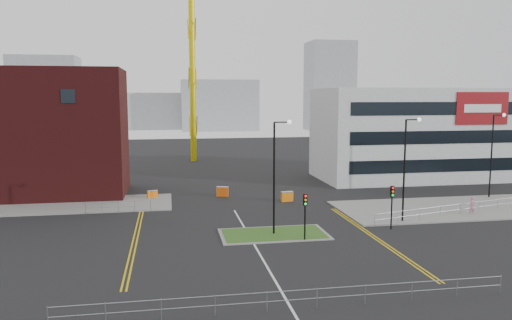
# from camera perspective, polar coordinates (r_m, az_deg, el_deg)

# --- Properties ---
(ground) EXTENTS (200.00, 200.00, 0.00)m
(ground) POSITION_cam_1_polar(r_m,az_deg,el_deg) (32.52, 1.51, -12.50)
(ground) COLOR black
(ground) RESTS_ON ground
(pavement_left) EXTENTS (28.00, 8.00, 0.12)m
(pavement_left) POSITION_cam_1_polar(r_m,az_deg,el_deg) (54.91, -24.47, -4.85)
(pavement_left) COLOR slate
(pavement_left) RESTS_ON ground
(pavement_right) EXTENTS (24.00, 10.00, 0.12)m
(pavement_right) POSITION_cam_1_polar(r_m,az_deg,el_deg) (53.33, 22.22, -5.08)
(pavement_right) COLOR slate
(pavement_right) RESTS_ON ground
(island_kerb) EXTENTS (8.60, 4.60, 0.08)m
(island_kerb) POSITION_cam_1_polar(r_m,az_deg,el_deg) (40.36, 2.05, -8.47)
(island_kerb) COLOR slate
(island_kerb) RESTS_ON ground
(grass_island) EXTENTS (8.00, 4.00, 0.12)m
(grass_island) POSITION_cam_1_polar(r_m,az_deg,el_deg) (40.36, 2.05, -8.45)
(grass_island) COLOR #274B19
(grass_island) RESTS_ON ground
(brick_building) EXTENTS (24.20, 10.07, 14.24)m
(brick_building) POSITION_cam_1_polar(r_m,az_deg,el_deg) (60.53, -26.13, 2.63)
(brick_building) COLOR #4B1214
(brick_building) RESTS_ON ground
(office_block) EXTENTS (25.00, 12.20, 12.00)m
(office_block) POSITION_cam_1_polar(r_m,az_deg,el_deg) (69.96, 17.43, 2.89)
(office_block) COLOR #B6B8BB
(office_block) RESTS_ON ground
(streetlamp_island) EXTENTS (1.46, 0.36, 9.18)m
(streetlamp_island) POSITION_cam_1_polar(r_m,az_deg,el_deg) (39.28, 2.39, -0.89)
(streetlamp_island) COLOR black
(streetlamp_island) RESTS_ON ground
(streetlamp_right_near) EXTENTS (1.46, 0.36, 9.18)m
(streetlamp_right_near) POSITION_cam_1_polar(r_m,az_deg,el_deg) (45.20, 16.87, -0.12)
(streetlamp_right_near) COLOR black
(streetlamp_right_near) RESTS_ON ground
(streetlamp_right_far) EXTENTS (1.46, 0.36, 9.18)m
(streetlamp_right_far) POSITION_cam_1_polar(r_m,az_deg,el_deg) (59.26, 25.52, 1.18)
(streetlamp_right_far) COLOR black
(streetlamp_right_far) RESTS_ON ground
(traffic_light_island) EXTENTS (0.28, 0.33, 3.65)m
(traffic_light_island) POSITION_cam_1_polar(r_m,az_deg,el_deg) (38.30, 5.64, -5.47)
(traffic_light_island) COLOR black
(traffic_light_island) RESTS_ON ground
(traffic_light_right) EXTENTS (0.28, 0.33, 3.65)m
(traffic_light_right) POSITION_cam_1_polar(r_m,az_deg,el_deg) (42.90, 15.29, -4.31)
(traffic_light_right) COLOR black
(traffic_light_right) RESTS_ON ground
(railing_front) EXTENTS (24.05, 0.05, 1.10)m
(railing_front) POSITION_cam_1_polar(r_m,az_deg,el_deg) (26.79, 4.15, -15.20)
(railing_front) COLOR gray
(railing_front) RESTS_ON ground
(railing_left) EXTENTS (6.05, 0.05, 1.10)m
(railing_left) POSITION_cam_1_polar(r_m,az_deg,el_deg) (49.31, -15.47, -4.97)
(railing_left) COLOR gray
(railing_left) RESTS_ON ground
(railing_right) EXTENTS (19.05, 5.05, 1.10)m
(railing_right) POSITION_cam_1_polar(r_m,az_deg,el_deg) (50.33, 22.32, -4.97)
(railing_right) COLOR gray
(railing_right) RESTS_ON ground
(centre_line) EXTENTS (0.15, 30.00, 0.01)m
(centre_line) POSITION_cam_1_polar(r_m,az_deg,el_deg) (34.38, 0.84, -11.38)
(centre_line) COLOR silver
(centre_line) RESTS_ON ground
(yellow_left_a) EXTENTS (0.12, 24.00, 0.01)m
(yellow_left_a) POSITION_cam_1_polar(r_m,az_deg,el_deg) (41.57, -13.71, -8.26)
(yellow_left_a) COLOR gold
(yellow_left_a) RESTS_ON ground
(yellow_left_b) EXTENTS (0.12, 24.00, 0.01)m
(yellow_left_b) POSITION_cam_1_polar(r_m,az_deg,el_deg) (41.55, -13.30, -8.25)
(yellow_left_b) COLOR gold
(yellow_left_b) RESTS_ON ground
(yellow_right_a) EXTENTS (0.12, 20.00, 0.01)m
(yellow_right_a) POSITION_cam_1_polar(r_m,az_deg,el_deg) (40.74, 13.14, -8.57)
(yellow_right_a) COLOR gold
(yellow_right_a) RESTS_ON ground
(yellow_right_b) EXTENTS (0.12, 20.00, 0.01)m
(yellow_right_b) POSITION_cam_1_polar(r_m,az_deg,el_deg) (40.85, 13.53, -8.53)
(yellow_right_b) COLOR gold
(yellow_right_b) RESTS_ON ground
(skyline_a) EXTENTS (18.00, 12.00, 22.00)m
(skyline_a) POSITION_cam_1_polar(r_m,az_deg,el_deg) (153.76, -22.84, 6.77)
(skyline_a) COLOR gray
(skyline_a) RESTS_ON ground
(skyline_b) EXTENTS (24.00, 12.00, 16.00)m
(skyline_b) POSITION_cam_1_polar(r_m,az_deg,el_deg) (160.81, -4.22, 6.26)
(skyline_b) COLOR gray
(skyline_b) RESTS_ON ground
(skyline_c) EXTENTS (14.00, 12.00, 28.00)m
(skyline_c) POSITION_cam_1_polar(r_m,az_deg,el_deg) (163.21, 8.40, 8.32)
(skyline_c) COLOR gray
(skyline_c) RESTS_ON ground
(skyline_d) EXTENTS (30.00, 12.00, 12.00)m
(skyline_d) POSITION_cam_1_polar(r_m,az_deg,el_deg) (170.06, -10.62, 5.54)
(skyline_d) COLOR gray
(skyline_d) RESTS_ON ground
(pedestrian) EXTENTS (0.71, 0.52, 1.80)m
(pedestrian) POSITION_cam_1_polar(r_m,az_deg,el_deg) (50.55, 23.50, -4.84)
(pedestrian) COLOR #C17D94
(pedestrian) RESTS_ON ground
(barrier_left) EXTENTS (1.14, 0.67, 0.91)m
(barrier_left) POSITION_cam_1_polar(r_m,az_deg,el_deg) (55.03, -11.76, -3.85)
(barrier_left) COLOR orange
(barrier_left) RESTS_ON ground
(barrier_mid) EXTENTS (1.36, 0.83, 1.08)m
(barrier_mid) POSITION_cam_1_polar(r_m,az_deg,el_deg) (55.28, -3.84, -3.56)
(barrier_mid) COLOR #DB500C
(barrier_mid) RESTS_ON ground
(barrier_right) EXTENTS (1.30, 0.59, 1.05)m
(barrier_right) POSITION_cam_1_polar(r_m,az_deg,el_deg) (52.61, 3.57, -4.14)
(barrier_right) COLOR orange
(barrier_right) RESTS_ON ground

